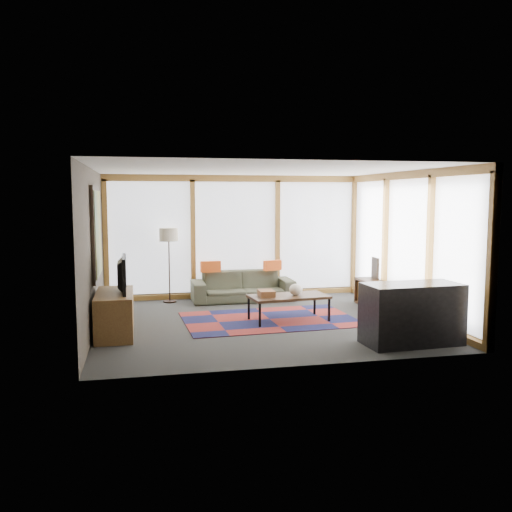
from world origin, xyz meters
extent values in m
plane|color=#2D2E2B|center=(0.00, 0.00, 0.00)|extent=(5.50, 5.50, 0.00)
cube|color=#3C362C|center=(-2.75, 0.00, 1.30)|extent=(0.04, 5.00, 2.60)
cube|color=#3C362C|center=(0.00, -2.50, 1.30)|extent=(5.50, 0.04, 2.60)
cube|color=silver|center=(0.00, 0.00, 2.60)|extent=(5.50, 5.00, 0.04)
cube|color=white|center=(0.00, 2.47, 1.30)|extent=(5.30, 0.02, 2.35)
cube|color=white|center=(2.72, 0.00, 1.30)|extent=(0.02, 4.80, 2.35)
cube|color=black|center=(-2.71, 0.30, 1.55)|extent=(0.05, 1.35, 1.55)
cube|color=#C4920F|center=(-2.69, 0.30, 1.55)|extent=(0.02, 1.20, 1.40)
cube|color=maroon|center=(0.18, 0.12, 0.01)|extent=(3.05, 2.04, 0.01)
imported|color=#383D2D|center=(0.05, 1.95, 0.31)|extent=(2.10, 0.83, 0.61)
cube|color=#DB531A|center=(-0.61, 1.98, 0.73)|extent=(0.42, 0.16, 0.23)
cube|color=#DB531A|center=(0.69, 1.98, 0.72)|extent=(0.40, 0.19, 0.21)
cube|color=brown|center=(0.09, -0.03, 0.50)|extent=(0.26, 0.32, 0.11)
ellipsoid|color=white|center=(0.61, -0.04, 0.55)|extent=(0.27, 0.27, 0.20)
ellipsoid|color=black|center=(2.39, -0.34, 0.57)|extent=(0.23, 0.23, 0.11)
ellipsoid|color=black|center=(2.41, 0.08, 0.55)|extent=(0.16, 0.16, 0.07)
cube|color=black|center=(2.57, 1.02, 0.73)|extent=(0.06, 0.33, 0.42)
cube|color=brown|center=(-2.42, -0.38, 0.33)|extent=(0.56, 1.34, 0.67)
imported|color=black|center=(-2.36, -0.34, 0.95)|extent=(0.14, 0.97, 0.56)
cube|color=black|center=(1.85, -1.84, 0.45)|extent=(1.44, 0.73, 0.89)
camera|label=1|loc=(-2.02, -8.94, 2.15)|focal=38.00mm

